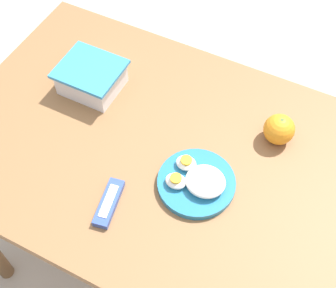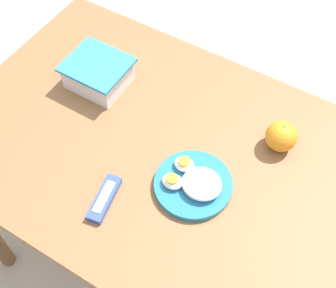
{
  "view_description": "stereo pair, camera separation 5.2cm",
  "coord_description": "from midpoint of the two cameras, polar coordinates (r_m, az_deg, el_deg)",
  "views": [
    {
      "loc": [
        0.25,
        -0.6,
        1.75
      ],
      "look_at": [
        -0.05,
        0.0,
        0.78
      ],
      "focal_mm": 50.0,
      "sensor_mm": 36.0,
      "label": 1
    },
    {
      "loc": [
        0.3,
        -0.57,
        1.75
      ],
      "look_at": [
        -0.05,
        0.0,
        0.78
      ],
      "focal_mm": 50.0,
      "sensor_mm": 36.0,
      "label": 2
    }
  ],
  "objects": [
    {
      "name": "candy_bar",
      "position": [
        1.13,
        -6.44,
        -6.68
      ],
      "size": [
        0.06,
        0.13,
        0.02
      ],
      "color": "#334C9E",
      "rests_on": "table"
    },
    {
      "name": "rice_plate",
      "position": [
        1.13,
        4.5,
        -4.84
      ],
      "size": [
        0.19,
        0.19,
        0.05
      ],
      "color": "teal",
      "rests_on": "table"
    },
    {
      "name": "table",
      "position": [
        1.27,
        3.12,
        -4.44
      ],
      "size": [
        1.27,
        0.76,
        0.75
      ],
      "color": "brown",
      "rests_on": "ground_plane"
    },
    {
      "name": "food_container",
      "position": [
        1.33,
        -7.37,
        8.35
      ],
      "size": [
        0.17,
        0.15,
        0.08
      ],
      "color": "white",
      "rests_on": "table"
    },
    {
      "name": "orange_fruit",
      "position": [
        1.22,
        14.83,
        0.87
      ],
      "size": [
        0.08,
        0.08,
        0.08
      ],
      "color": "orange",
      "rests_on": "table"
    },
    {
      "name": "ground_plane",
      "position": [
        1.86,
        2.19,
        -14.7
      ],
      "size": [
        10.0,
        10.0,
        0.0
      ],
      "primitive_type": "plane",
      "color": "#B2A899"
    }
  ]
}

